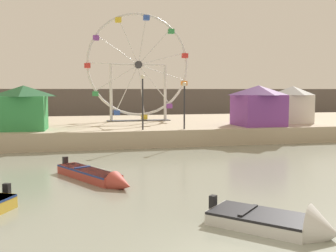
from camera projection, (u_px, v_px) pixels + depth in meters
quay_promenade at (119, 128)px, 37.44m from camera, size 110.00×18.21×1.29m
distant_town_skyline at (105, 105)px, 55.50m from camera, size 140.00×3.00×4.40m
motorboat_faded_red at (98, 177)px, 18.48m from camera, size 3.57×5.34×1.04m
motorboat_pale_grey at (286, 224)px, 11.98m from camera, size 3.79×3.84×1.50m
ferris_wheel_white_frame at (138, 67)px, 37.82m from camera, size 9.95×1.20×10.27m
carnival_booth_purple_stall at (258, 105)px, 33.08m from camera, size 4.00×3.97×3.36m
carnival_booth_white_ticket at (292, 104)px, 36.02m from camera, size 3.37×3.34×3.33m
carnival_booth_green_kiosk at (24, 107)px, 29.24m from camera, size 3.57×3.06×3.31m
promenade_lamp_near at (143, 94)px, 29.50m from camera, size 0.32×0.32×4.11m
promenade_lamp_far at (184, 98)px, 30.01m from camera, size 0.32×0.32×3.57m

